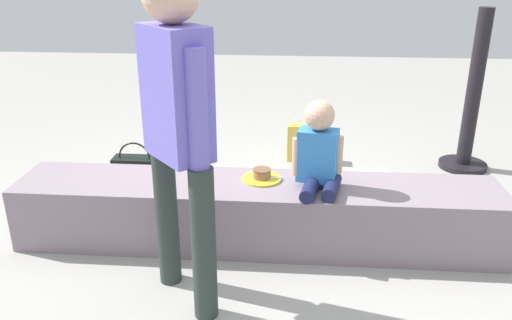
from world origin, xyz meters
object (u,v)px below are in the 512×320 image
(adult_standing, at_px, (178,115))
(handbag_black_leather, at_px, (136,173))
(party_cup_red, at_px, (323,194))
(water_bottle_near_gift, at_px, (301,168))
(child_seated, at_px, (319,151))
(cake_box_white, at_px, (376,184))
(gift_bag, at_px, (303,142))
(cake_plate, at_px, (262,176))

(adult_standing, bearing_deg, handbag_black_leather, 117.03)
(party_cup_red, bearing_deg, water_bottle_near_gift, 115.22)
(child_seated, height_order, party_cup_red, child_seated)
(water_bottle_near_gift, bearing_deg, cake_box_white, -12.64)
(child_seated, height_order, water_bottle_near_gift, child_seated)
(adult_standing, xyz_separation_m, gift_bag, (0.56, 1.87, -0.77))
(party_cup_red, bearing_deg, child_seated, -96.67)
(water_bottle_near_gift, distance_m, cake_box_white, 0.55)
(handbag_black_leather, bearing_deg, water_bottle_near_gift, 11.70)
(cake_plate, distance_m, water_bottle_near_gift, 0.90)
(child_seated, relative_size, cake_plate, 2.16)
(gift_bag, relative_size, party_cup_red, 3.78)
(child_seated, bearing_deg, cake_plate, 166.19)
(adult_standing, bearing_deg, cake_box_white, 50.65)
(cake_plate, xyz_separation_m, water_bottle_near_gift, (0.23, 0.83, -0.28))
(water_bottle_near_gift, height_order, cake_box_white, water_bottle_near_gift)
(handbag_black_leather, bearing_deg, cake_box_white, 4.10)
(cake_box_white, relative_size, handbag_black_leather, 0.84)
(water_bottle_near_gift, height_order, handbag_black_leather, handbag_black_leather)
(adult_standing, relative_size, cake_box_white, 5.11)
(child_seated, distance_m, party_cup_red, 0.80)
(adult_standing, distance_m, gift_bag, 2.09)
(adult_standing, relative_size, gift_bag, 4.44)
(child_seated, xyz_separation_m, cake_box_white, (0.45, 0.78, -0.53))
(child_seated, xyz_separation_m, handbag_black_leather, (-1.23, 0.66, -0.45))
(cake_box_white, bearing_deg, party_cup_red, -153.34)
(gift_bag, height_order, cake_box_white, gift_bag)
(party_cup_red, bearing_deg, gift_bag, 100.37)
(child_seated, relative_size, water_bottle_near_gift, 2.06)
(cake_box_white, distance_m, handbag_black_leather, 1.69)
(child_seated, distance_m, cake_box_white, 1.05)
(water_bottle_near_gift, relative_size, handbag_black_leather, 0.66)
(gift_bag, bearing_deg, cake_plate, -100.81)
(cake_plate, xyz_separation_m, gift_bag, (0.24, 1.26, -0.24))
(child_seated, distance_m, water_bottle_near_gift, 1.02)
(adult_standing, relative_size, party_cup_red, 16.79)
(cake_plate, bearing_deg, water_bottle_near_gift, 74.45)
(child_seated, relative_size, handbag_black_leather, 1.37)
(gift_bag, bearing_deg, child_seated, -87.13)
(cake_plate, bearing_deg, adult_standing, -117.68)
(child_seated, distance_m, cake_plate, 0.37)
(handbag_black_leather, bearing_deg, gift_bag, 29.95)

